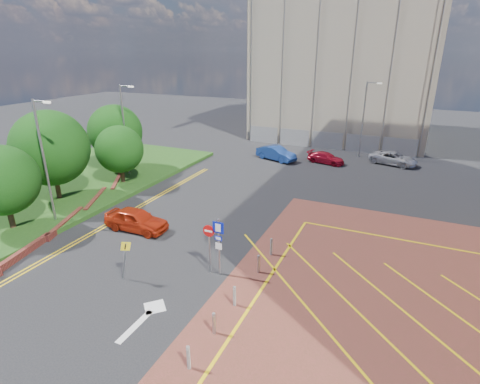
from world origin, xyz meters
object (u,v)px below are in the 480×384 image
Objects in this scene: car_red_left at (136,220)px; lamp_back at (364,117)px; tree_c at (119,149)px; sign_cluster at (215,241)px; car_silver_back at (393,158)px; tree_d at (115,132)px; car_blue_back at (276,153)px; tree_b at (50,148)px; car_red_back at (326,158)px; lamp_left_far at (125,127)px; lamp_left_near at (44,157)px; tree_a at (2,180)px; warning_sign at (125,256)px.

lamp_back is at bearing -25.04° from car_red_left.
tree_c is 16.53m from sign_cluster.
tree_d is at bearing 134.60° from car_silver_back.
tree_c is 16.29m from car_blue_back.
tree_b reaches higher than tree_d.
sign_cluster is at bearing -169.41° from car_red_back.
car_silver_back is at bearing 32.98° from lamp_left_far.
lamp_back is 6.27m from car_red_back.
tree_d is 11.76m from lamp_left_near.
car_red_left reaches higher than car_red_back.
tree_a reaches higher than sign_cluster.
tree_d is at bearing 100.89° from tree_a.
tree_d is (-2.50, 13.00, 0.37)m from tree_a.
car_blue_back is at bearing 66.26° from tree_a.
tree_d reaches higher than tree_a.
car_red_left is (9.69, -9.54, -3.14)m from tree_d.
lamp_left_near is 22.94m from car_blue_back.
warning_sign reaches higher than car_blue_back.
car_red_back is (-2.88, -4.07, -3.80)m from lamp_back.
car_red_back is at bearing 37.37° from lamp_left_far.
sign_cluster is at bearing -97.97° from lamp_back.
lamp_left_far reaches higher than tree_b.
tree_a is 2.80m from lamp_left_near.
warning_sign is 0.48× the size of car_silver_back.
car_blue_back is at bearing -147.67° from lamp_back.
lamp_back reaches higher than tree_b.
tree_c is 1.15× the size of car_red_left.
lamp_left_far is at bearing 114.71° from tree_c.
car_red_back is (0.90, 22.94, -1.40)m from sign_cluster.
lamp_back reaches higher than car_red_back.
car_silver_back is at bearing -54.09° from car_blue_back.
car_red_back is at bearing -59.38° from car_blue_back.
car_silver_back is at bearing -56.93° from car_red_back.
tree_c reaches higher than car_silver_back.
lamp_left_near reaches higher than car_red_left.
tree_a is at bearing 160.41° from car_red_back.
tree_d is at bearing -143.91° from lamp_back.
lamp_back is 1.79× the size of car_blue_back.
sign_cluster is 23.00m from car_red_back.
tree_c is at bearing 44.54° from car_red_left.
lamp_left_near is 26.13m from car_red_back.
car_red_left is 26.99m from car_silver_back.
car_red_back is at bearing 87.75° from sign_cluster.
car_red_left is (5.61, 1.46, -3.93)m from lamp_left_near.
lamp_back is 5.39m from car_silver_back.
lamp_back is 1.71× the size of car_silver_back.
car_silver_back is (11.50, 3.34, -0.09)m from car_blue_back.
tree_b is at bearing -130.41° from lamp_back.
tree_c is at bearing 97.69° from lamp_left_near.
tree_b is 1.38× the size of tree_c.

